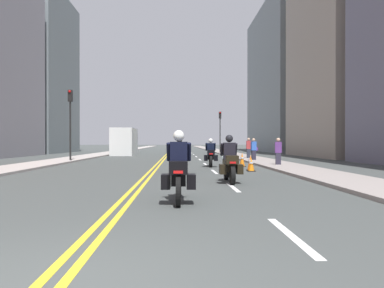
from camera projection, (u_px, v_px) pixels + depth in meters
ground_plane at (169, 152)px, 51.48m from camera, size 264.00×264.00×0.00m
sidewalk_left at (117, 152)px, 51.23m from camera, size 2.48×144.00×0.12m
sidewalk_right at (221, 152)px, 51.73m from camera, size 2.48×144.00×0.12m
centreline_yellow_inner at (168, 152)px, 51.48m from camera, size 0.12×132.00×0.01m
centreline_yellow_outer at (170, 152)px, 51.48m from camera, size 0.12×132.00×0.01m
lane_dashes_white at (198, 158)px, 32.60m from camera, size 0.14×56.40×0.01m
building_right_1 at (353, 19)px, 35.61m from camera, size 8.96×13.40×25.90m
building_left_2 at (32, 74)px, 48.53m from camera, size 8.77×13.28×20.08m
building_right_2 at (291, 80)px, 55.21m from camera, size 8.83×21.19×20.85m
motorcycle_0 at (179, 172)px, 8.75m from camera, size 0.77×2.21×1.66m
motorcycle_1 at (230, 164)px, 12.95m from camera, size 0.76×2.22×1.64m
motorcycle_2 at (179, 158)px, 17.09m from camera, size 0.78×2.27×1.60m
motorcycle_3 at (211, 155)px, 21.36m from camera, size 0.78×2.27×1.59m
traffic_cone_0 at (250, 163)px, 18.47m from camera, size 0.37×0.37×0.75m
traffic_cone_1 at (251, 165)px, 17.82m from camera, size 0.37×0.37×0.65m
traffic_cone_2 at (242, 160)px, 21.17m from camera, size 0.38×0.38×0.79m
traffic_light_near at (70, 112)px, 26.15m from camera, size 0.28×0.38×4.97m
traffic_light_far at (220, 125)px, 45.35m from camera, size 0.28×0.38×5.00m
pedestrian_0 at (249, 148)px, 30.02m from camera, size 0.37×0.23×1.71m
pedestrian_1 at (254, 150)px, 26.78m from camera, size 0.50×0.28×1.65m
pedestrian_2 at (278, 152)px, 21.27m from camera, size 0.38×0.26×1.62m
parked_truck at (125, 143)px, 40.23m from camera, size 2.20×6.50×2.80m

